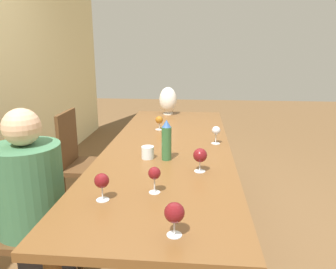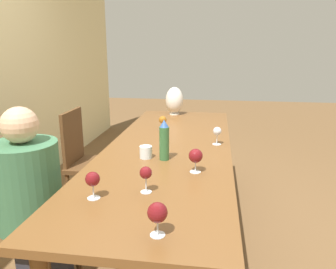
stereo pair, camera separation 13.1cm
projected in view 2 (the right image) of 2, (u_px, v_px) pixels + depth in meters
ground_plane at (168, 238)px, 2.62m from camera, size 14.00×14.00×0.00m
dining_table at (169, 156)px, 2.43m from camera, size 2.66×0.90×0.77m
water_bottle at (164, 140)px, 2.11m from camera, size 0.06×0.06×0.27m
water_tumbler at (146, 152)px, 2.16m from camera, size 0.08×0.08×0.08m
vase at (174, 100)px, 3.51m from camera, size 0.19×0.19×0.30m
wine_glass_0 at (163, 120)px, 2.89m from camera, size 0.07×0.07×0.12m
wine_glass_1 at (157, 213)px, 1.26m from camera, size 0.08×0.08×0.14m
wine_glass_2 at (217, 132)px, 2.44m from camera, size 0.07×0.07×0.14m
wine_glass_3 at (146, 174)px, 1.64m from camera, size 0.06×0.06×0.14m
wine_glass_4 at (196, 156)px, 1.90m from camera, size 0.08×0.08×0.14m
wine_glass_5 at (93, 180)px, 1.57m from camera, size 0.07×0.07×0.14m
chair_near at (20, 216)px, 1.98m from camera, size 0.44×0.44×0.93m
chair_far at (87, 158)px, 3.00m from camera, size 0.44×0.44×0.93m
person_near at (31, 199)px, 1.93m from camera, size 0.39×0.39×1.17m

